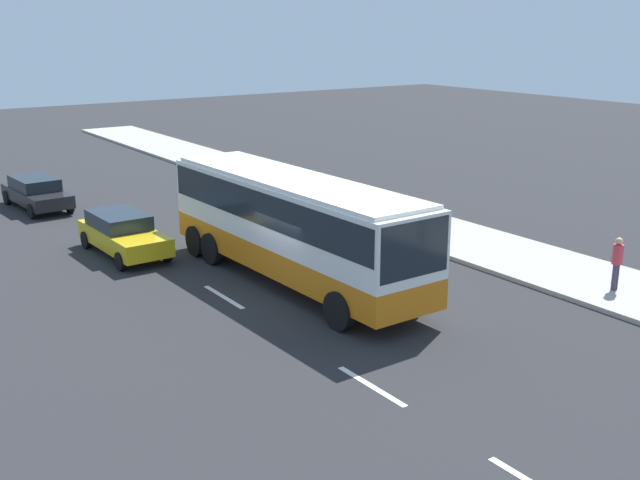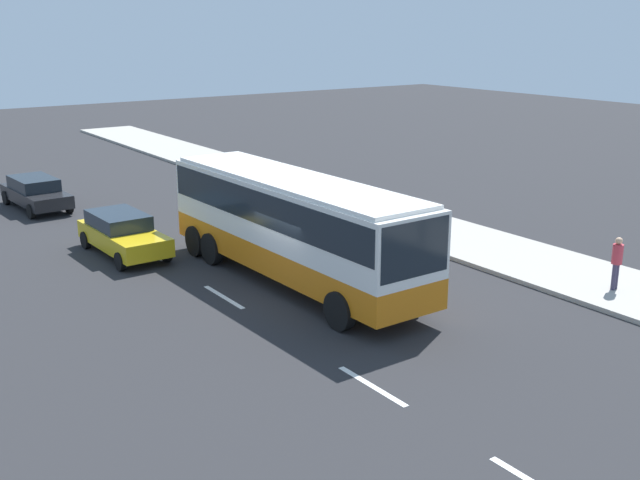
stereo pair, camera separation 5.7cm
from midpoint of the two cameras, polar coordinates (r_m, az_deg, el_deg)
The scene contains 7 objects.
ground_plane at distance 23.54m, azimuth -1.51°, elevation -4.05°, with size 120.00×120.00×0.00m, color #28282B.
sidewalk_curb at distance 28.67m, azimuth 12.35°, elevation -0.57°, with size 80.00×4.00×0.15m, color #A8A399.
lane_centreline at distance 25.48m, azimuth -9.82°, elevation -2.69°, with size 31.18×0.16×0.01m.
coach_bus at distance 24.00m, azimuth -2.13°, elevation 1.65°, with size 11.32×2.88×3.42m.
car_black_sedan at distance 36.43m, azimuth -20.58°, elevation 3.38°, with size 4.79×2.10×1.41m.
car_yellow_taxi at distance 28.22m, azimuth -14.63°, elevation 0.51°, with size 4.61×1.99×1.47m.
pedestrian_near_curb at distance 24.88m, azimuth 21.29°, elevation -1.38°, with size 0.32×0.32×1.66m.
Camera 2 is at (18.45, -12.21, 8.06)m, focal length 42.73 mm.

